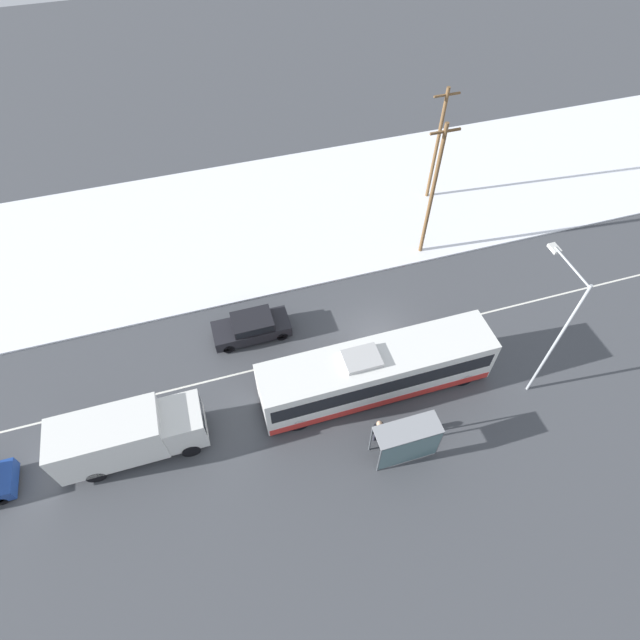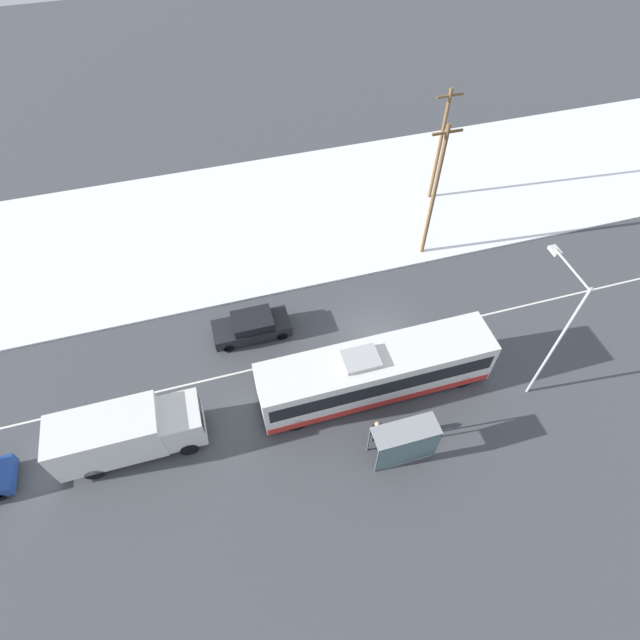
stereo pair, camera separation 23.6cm
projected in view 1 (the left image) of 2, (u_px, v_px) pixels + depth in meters
ground_plane at (379, 339)px, 29.03m from camera, size 120.00×120.00×0.00m
snow_lot at (318, 209)px, 36.38m from camera, size 80.00×14.42×0.12m
lane_marking_center at (379, 339)px, 29.03m from camera, size 60.00×0.12×0.00m
city_bus at (376, 372)px, 25.73m from camera, size 12.20×2.57×3.30m
box_truck at (126, 435)px, 23.49m from camera, size 6.92×2.30×2.93m
sedan_car at (252, 326)px, 28.61m from camera, size 4.41×1.80×1.47m
pedestrian_at_stop at (378, 429)px, 24.24m from camera, size 0.66×0.29×1.83m
bus_shelter at (409, 442)px, 23.23m from camera, size 3.13×1.20×2.40m
streetlamp at (557, 322)px, 23.24m from camera, size 0.36×2.92×8.23m
utility_pole_roadside at (432, 192)px, 29.87m from camera, size 1.80×0.24×9.30m
utility_pole_snowlot at (437, 145)px, 33.96m from camera, size 1.80×0.24×8.31m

